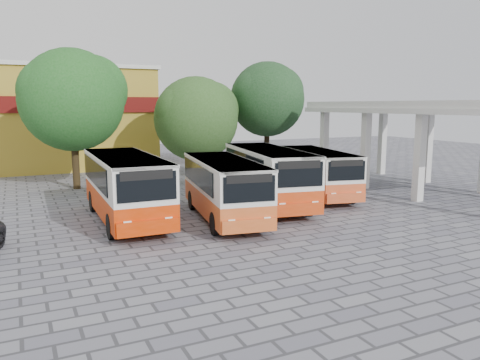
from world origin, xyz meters
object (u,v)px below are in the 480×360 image
bus_centre_left (224,185)px  bus_centre_right (268,173)px  bus_far_right (317,170)px  bus_far_left (126,184)px

bus_centre_left → bus_centre_right: size_ratio=0.92×
bus_centre_left → bus_far_right: bus_centre_left is taller
bus_centre_right → bus_centre_left: bearing=-142.2°
bus_centre_left → bus_far_right: (6.95, 2.68, -0.06)m
bus_centre_left → bus_far_right: size_ratio=1.03×
bus_centre_left → bus_far_left: bearing=168.2°
bus_far_left → bus_centre_left: (4.10, -1.57, -0.13)m
bus_centre_right → bus_far_left: bearing=-169.0°
bus_centre_right → bus_far_right: 3.87m
bus_far_left → bus_far_right: (11.05, 1.11, -0.19)m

